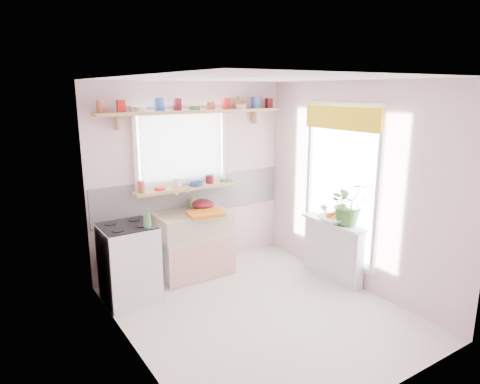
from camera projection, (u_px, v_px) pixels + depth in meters
room at (264, 172)px, 5.46m from camera, size 3.20×3.20×3.20m
sink_unit at (194, 243)px, 5.60m from camera, size 0.95×0.65×1.11m
cooker at (129, 263)px, 4.89m from camera, size 0.58×0.58×0.93m
radiator_ledge at (333, 249)px, 5.49m from camera, size 0.22×0.95×0.78m
windowsill at (186, 188)px, 5.59m from camera, size 1.40×0.22×0.04m
pine_shelf at (194, 112)px, 5.43m from camera, size 2.52×0.24×0.04m
shelf_crockery at (194, 106)px, 5.41m from camera, size 2.47×0.11×0.12m
sill_crockery at (182, 183)px, 5.55m from camera, size 1.35×0.11×0.12m
dish_tray at (205, 214)px, 5.38m from camera, size 0.48×0.39×0.04m
colander at (203, 204)px, 5.65m from camera, size 0.38×0.38×0.13m
jade_plant at (349, 203)px, 5.20m from camera, size 0.60×0.55×0.54m
fruit_bowl at (333, 220)px, 5.30m from camera, size 0.37×0.37×0.08m
herb_pot at (324, 212)px, 5.42m from camera, size 0.13×0.11×0.21m
soap_bottle_sink at (194, 201)px, 5.72m from camera, size 0.09×0.09×0.18m
sill_cup at (180, 182)px, 5.59m from camera, size 0.18×0.18×0.11m
sill_bowl at (197, 184)px, 5.60m from camera, size 0.19×0.19×0.06m
shelf_vase at (238, 102)px, 5.83m from camera, size 0.19×0.19×0.17m
cooker_bottle at (147, 218)px, 4.67m from camera, size 0.11×0.11×0.23m
fruit at (333, 215)px, 5.30m from camera, size 0.20×0.14×0.10m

